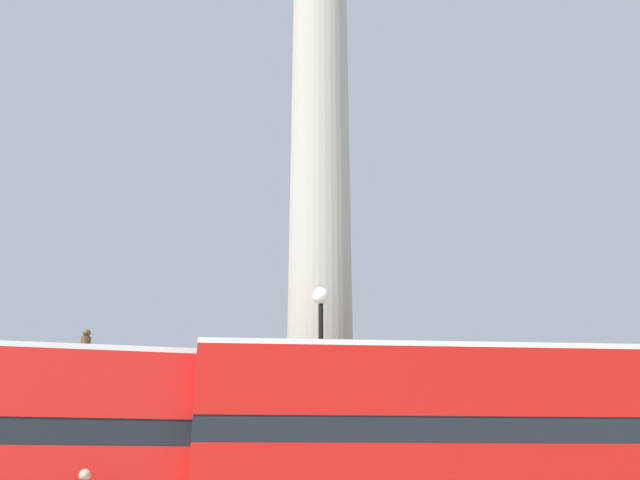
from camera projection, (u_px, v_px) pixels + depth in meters
The scene contains 5 objects.
monument_column at pixel (320, 218), 22.24m from camera, with size 4.59×4.59×24.08m.
bus_a at pixel (441, 436), 14.31m from camera, with size 11.24×3.57×4.35m.
bus_b at pixel (8, 437), 13.66m from camera, with size 11.44×3.33×4.23m.
equestrian_statue at pixel (70, 464), 20.99m from camera, with size 3.69×2.90×6.53m.
street_lamp at pixel (321, 378), 16.91m from camera, with size 0.48×0.48×6.58m.
Camera 1 is at (-3.36, -20.25, 1.56)m, focal length 35.00 mm.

